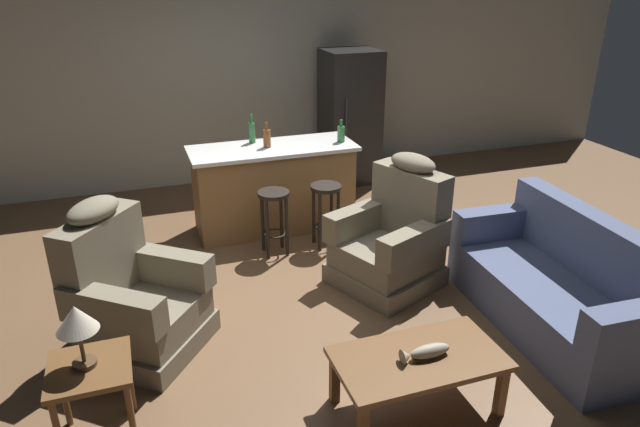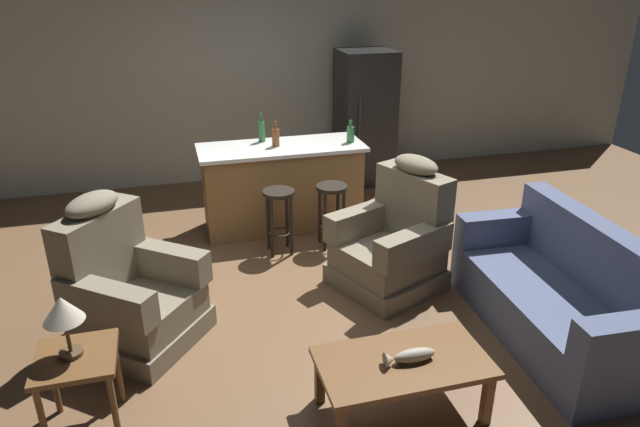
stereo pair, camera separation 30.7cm
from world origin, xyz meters
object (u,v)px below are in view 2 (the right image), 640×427
(coffee_table, at_px, (403,367))
(bottle_tall_green, at_px, (276,137))
(end_table, at_px, (78,369))
(bottle_short_amber, at_px, (262,131))
(recliner_near_lamp, at_px, (128,292))
(recliner_near_island, at_px, (394,242))
(bottle_wine_dark, at_px, (350,134))
(fish_figurine, at_px, (410,356))
(bar_stool_right, at_px, (332,204))
(bar_stool_left, at_px, (279,210))
(table_lamp, at_px, (63,312))
(kitchen_island, at_px, (282,186))
(refrigerator, at_px, (365,118))
(couch, at_px, (560,297))

(coffee_table, relative_size, bottle_tall_green, 4.05)
(end_table, bearing_deg, bottle_short_amber, 60.21)
(recliner_near_lamp, bearing_deg, end_table, -67.12)
(recliner_near_island, bearing_deg, bottle_wine_dark, -114.35)
(coffee_table, bearing_deg, bottle_tall_green, 93.46)
(coffee_table, bearing_deg, fish_figurine, -45.31)
(end_table, relative_size, bar_stool_right, 0.82)
(bottle_wine_dark, bearing_deg, bar_stool_right, -123.95)
(bottle_wine_dark, bearing_deg, bar_stool_left, -149.01)
(table_lamp, height_order, bar_stool_left, table_lamp)
(bar_stool_right, distance_m, bottle_tall_green, 0.96)
(fish_figurine, height_order, table_lamp, table_lamp)
(bottle_short_amber, bearing_deg, recliner_near_lamp, -125.31)
(recliner_near_lamp, bearing_deg, table_lamp, -68.45)
(recliner_near_island, distance_m, bar_stool_right, 0.96)
(recliner_near_island, bearing_deg, bar_stool_left, -68.12)
(coffee_table, xyz_separation_m, recliner_near_lamp, (-1.73, 1.34, 0.06))
(fish_figurine, height_order, recliner_near_island, recliner_near_island)
(end_table, xyz_separation_m, bottle_short_amber, (1.69, 2.95, 0.61))
(bottle_wine_dark, bearing_deg, recliner_near_lamp, -143.87)
(end_table, relative_size, bottle_wine_dark, 2.25)
(kitchen_island, bearing_deg, recliner_near_island, -64.84)
(bar_stool_right, bearing_deg, bottle_wine_dark, 56.05)
(end_table, bearing_deg, fish_figurine, -11.98)
(coffee_table, relative_size, table_lamp, 2.68)
(bar_stool_left, xyz_separation_m, bottle_wine_dark, (0.93, 0.56, 0.57))
(table_lamp, height_order, bottle_tall_green, bottle_tall_green)
(end_table, xyz_separation_m, bottle_wine_dark, (2.62, 2.66, 0.58))
(bottle_tall_green, bearing_deg, refrigerator, 39.81)
(bar_stool_left, relative_size, bar_stool_right, 1.00)
(recliner_near_island, relative_size, end_table, 2.14)
(end_table, relative_size, bottle_tall_green, 2.06)
(couch, bearing_deg, recliner_near_lamp, -11.29)
(coffee_table, xyz_separation_m, bar_stool_right, (0.26, 2.50, 0.11))
(recliner_near_lamp, height_order, kitchen_island, recliner_near_lamp)
(bar_stool_left, height_order, bar_stool_right, same)
(end_table, bearing_deg, bar_stool_left, 51.14)
(end_table, relative_size, bottle_short_amber, 1.77)
(coffee_table, bearing_deg, bar_stool_right, 84.11)
(coffee_table, relative_size, recliner_near_island, 0.92)
(couch, xyz_separation_m, table_lamp, (-3.56, -0.08, 0.53))
(couch, xyz_separation_m, bar_stool_left, (-1.85, 2.01, 0.13))
(recliner_near_lamp, relative_size, bottle_tall_green, 4.41)
(coffee_table, bearing_deg, couch, 17.74)
(end_table, xyz_separation_m, bar_stool_right, (2.25, 2.10, 0.01))
(recliner_near_lamp, bearing_deg, bottle_wine_dark, 74.68)
(bar_stool_right, bearing_deg, fish_figurine, -95.19)
(bar_stool_left, bearing_deg, recliner_near_island, -45.57)
(coffee_table, height_order, bottle_wine_dark, bottle_wine_dark)
(bar_stool_right, bearing_deg, end_table, -136.92)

